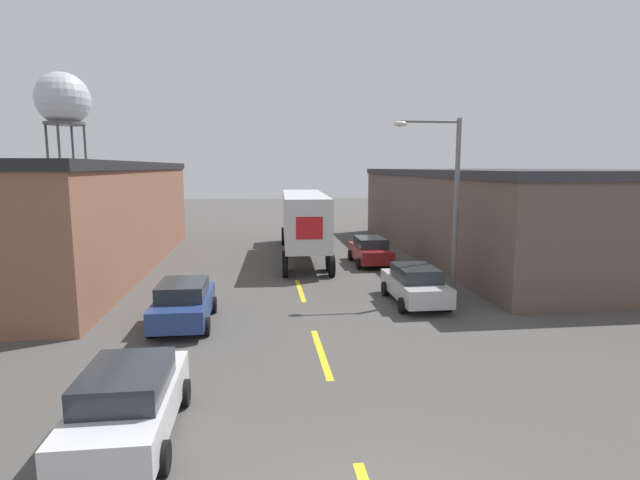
% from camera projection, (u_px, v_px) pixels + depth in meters
% --- Properties ---
extents(road_centerline, '(0.20, 19.08, 0.01)m').
position_uv_depth(road_centerline, '(321.00, 353.00, 14.67)').
color(road_centerline, yellow).
rests_on(road_centerline, ground_plane).
extents(warehouse_left, '(12.27, 23.42, 5.68)m').
position_uv_depth(warehouse_left, '(33.00, 217.00, 26.08)').
color(warehouse_left, brown).
rests_on(warehouse_left, ground_plane).
extents(warehouse_right, '(13.09, 25.02, 5.27)m').
position_uv_depth(warehouse_right, '(512.00, 212.00, 31.01)').
color(warehouse_right, brown).
rests_on(warehouse_right, ground_plane).
extents(semi_truck, '(3.10, 13.54, 3.89)m').
position_uv_depth(semi_truck, '(303.00, 217.00, 30.27)').
color(semi_truck, black).
rests_on(semi_truck, ground_plane).
extents(parked_car_left_near, '(1.98, 4.20, 1.53)m').
position_uv_depth(parked_car_left_near, '(128.00, 402.00, 9.92)').
color(parked_car_left_near, silver).
rests_on(parked_car_left_near, ground_plane).
extents(parked_car_left_far, '(1.98, 4.20, 1.53)m').
position_uv_depth(parked_car_left_far, '(184.00, 302.00, 17.20)').
color(parked_car_left_far, navy).
rests_on(parked_car_left_far, ground_plane).
extents(parked_car_right_far, '(1.98, 4.20, 1.53)m').
position_uv_depth(parked_car_right_far, '(370.00, 250.00, 27.90)').
color(parked_car_right_far, maroon).
rests_on(parked_car_right_far, ground_plane).
extents(parked_car_right_mid, '(1.98, 4.20, 1.53)m').
position_uv_depth(parked_car_right_mid, '(415.00, 284.00, 19.86)').
color(parked_car_right_mid, '#B2B2B7').
rests_on(parked_car_right_mid, ground_plane).
extents(water_tower, '(6.02, 6.02, 16.13)m').
position_uv_depth(water_tower, '(63.00, 101.00, 57.06)').
color(water_tower, '#47474C').
rests_on(water_tower, ground_plane).
extents(street_lamp, '(2.83, 0.32, 7.37)m').
position_uv_depth(street_lamp, '(448.00, 193.00, 20.51)').
color(street_lamp, slate).
rests_on(street_lamp, ground_plane).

